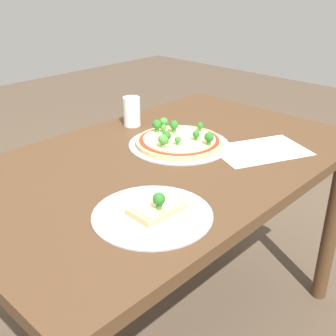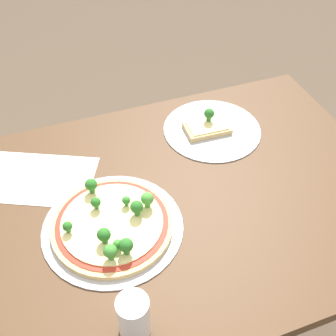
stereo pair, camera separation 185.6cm
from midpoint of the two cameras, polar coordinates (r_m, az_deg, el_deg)
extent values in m
plane|color=brown|center=(1.45, 10.75, -51.71)|extent=(8.00, 8.00, 0.00)
cube|color=#4C331E|center=(0.78, 16.23, -39.52)|extent=(1.30, 0.81, 0.04)
cylinder|color=#4C331E|center=(1.43, 42.29, -31.29)|extent=(0.06, 0.06, 0.70)
cylinder|color=#4C331E|center=(1.47, 13.64, -21.46)|extent=(0.06, 0.06, 0.70)
cylinder|color=#A3A3A8|center=(0.82, 18.04, -31.96)|extent=(0.34, 0.34, 0.00)
cylinder|color=#DBB775|center=(0.81, 18.14, -31.61)|extent=(0.29, 0.29, 0.01)
cylinder|color=#A82D1E|center=(0.80, 18.23, -31.29)|extent=(0.27, 0.27, 0.00)
cylinder|color=#F4DB8E|center=(0.80, 18.26, -31.17)|extent=(0.24, 0.24, 0.00)
sphere|color=#337A2D|center=(0.75, 19.54, -34.02)|extent=(0.02, 0.02, 0.02)
cylinder|color=#3F8136|center=(0.77, 19.37, -34.55)|extent=(0.01, 0.01, 0.01)
sphere|color=#286B23|center=(0.79, 23.36, -30.57)|extent=(0.02, 0.02, 0.02)
cylinder|color=#37742D|center=(0.80, 23.13, -31.23)|extent=(0.01, 0.01, 0.01)
sphere|color=#3D8933|center=(0.81, 13.15, -27.52)|extent=(0.02, 0.02, 0.02)
cylinder|color=#488E3A|center=(0.82, 13.04, -28.08)|extent=(0.01, 0.01, 0.01)
sphere|color=#3D8933|center=(0.82, 12.73, -25.55)|extent=(0.03, 0.03, 0.03)
cylinder|color=#488E3A|center=(0.83, 12.59, -26.42)|extent=(0.01, 0.01, 0.01)
sphere|color=#286B23|center=(0.84, 22.28, -25.62)|extent=(0.02, 0.02, 0.02)
cylinder|color=#37742D|center=(0.86, 22.10, -26.26)|extent=(0.01, 0.01, 0.01)
sphere|color=#479338|center=(0.73, 15.92, -35.64)|extent=(0.03, 0.03, 0.03)
cylinder|color=#51973E|center=(0.74, 15.69, -36.42)|extent=(0.01, 0.01, 0.01)
sphere|color=#286B23|center=(0.78, 27.73, -31.96)|extent=(0.03, 0.03, 0.03)
cylinder|color=#37742D|center=(0.80, 27.38, -32.78)|extent=(0.01, 0.01, 0.01)
sphere|color=#286B23|center=(0.79, 11.37, -27.19)|extent=(0.03, 0.03, 0.03)
cylinder|color=#37742D|center=(0.81, 11.22, -28.09)|extent=(0.01, 0.01, 0.01)
sphere|color=#286B23|center=(0.80, 16.01, -26.91)|extent=(0.03, 0.03, 0.03)
cylinder|color=#37742D|center=(0.82, 15.82, -27.79)|extent=(0.01, 0.01, 0.01)
sphere|color=#286B23|center=(0.74, 16.05, -33.29)|extent=(0.03, 0.03, 0.03)
cylinder|color=#37742D|center=(0.76, 15.83, -34.09)|extent=(0.01, 0.01, 0.01)
cylinder|color=#A3A3A8|center=(0.69, 28.53, -64.88)|extent=(0.29, 0.29, 0.00)
cube|color=#DBB775|center=(0.68, 29.84, -63.50)|extent=(0.13, 0.09, 0.02)
cube|color=#F4DB8E|center=(0.67, 30.25, -63.44)|extent=(0.11, 0.07, 0.00)
sphere|color=#286B23|center=(0.65, 34.36, -64.66)|extent=(0.03, 0.03, 0.03)
cylinder|color=#37742D|center=(0.67, 33.40, -64.77)|extent=(0.01, 0.01, 0.01)
cylinder|color=white|center=(0.87, 2.99, -20.39)|extent=(0.06, 0.06, 0.11)
cube|color=white|center=(0.90, 37.92, -30.29)|extent=(0.35, 0.29, 0.00)
camera|label=1|loc=(0.93, 166.73, -33.55)|focal=45.00mm
camera|label=2|loc=(0.93, -13.27, 33.55)|focal=45.00mm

